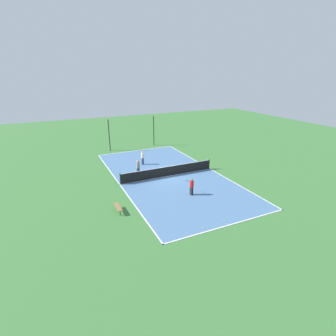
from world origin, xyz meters
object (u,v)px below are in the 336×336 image
(player_far_white, at_px, (143,157))
(tennis_ball_near_net, at_px, (166,147))
(player_coach_red, at_px, (192,186))
(tennis_net, at_px, (168,171))
(fence_post_back_left, at_px, (109,135))
(tennis_ball_left_sideline, at_px, (225,221))
(tennis_ball_far_baseline, at_px, (239,191))
(tennis_ball_right_alley, at_px, (203,227))
(fence_post_back_right, at_px, (154,131))
(bench, at_px, (118,207))
(player_baseline_gray, at_px, (138,167))

(player_far_white, xyz_separation_m, tennis_ball_near_net, (5.40, 5.30, -0.86))
(player_coach_red, bearing_deg, tennis_net, -12.98)
(player_coach_red, distance_m, fence_post_back_left, 17.05)
(tennis_net, bearing_deg, tennis_ball_left_sideline, -89.96)
(tennis_ball_far_baseline, bearing_deg, tennis_ball_right_alley, -149.37)
(tennis_ball_near_net, distance_m, fence_post_back_right, 3.06)
(tennis_net, bearing_deg, bench, -142.87)
(tennis_ball_left_sideline, distance_m, fence_post_back_left, 21.86)
(tennis_ball_right_alley, xyz_separation_m, fence_post_back_right, (5.10, 21.61, 2.08))
(tennis_net, height_order, player_coach_red, player_coach_red)
(tennis_ball_near_net, height_order, tennis_ball_left_sideline, same)
(tennis_ball_right_alley, bearing_deg, player_baseline_gray, 94.72)
(fence_post_back_right, bearing_deg, player_coach_red, -101.03)
(player_far_white, xyz_separation_m, tennis_ball_far_baseline, (5.44, -10.67, -0.86))
(bench, distance_m, fence_post_back_left, 17.27)
(bench, height_order, tennis_ball_near_net, bench)
(player_coach_red, height_order, fence_post_back_left, fence_post_back_left)
(player_coach_red, bearing_deg, fence_post_back_left, -1.89)
(fence_post_back_left, height_order, fence_post_back_right, same)
(tennis_ball_near_net, xyz_separation_m, fence_post_back_left, (-7.51, 2.00, 2.08))
(bench, distance_m, fence_post_back_right, 19.61)
(tennis_ball_left_sideline, bearing_deg, bench, 144.86)
(player_baseline_gray, height_order, player_far_white, player_baseline_gray)
(player_coach_red, xyz_separation_m, fence_post_back_left, (-3.23, 16.70, 1.26))
(player_coach_red, height_order, fence_post_back_right, fence_post_back_right)
(bench, bearing_deg, fence_post_back_right, -30.41)
(bench, bearing_deg, tennis_ball_left_sideline, -125.14)
(bench, xyz_separation_m, player_coach_red, (6.63, 0.14, 0.50))
(player_baseline_gray, bearing_deg, tennis_ball_left_sideline, 6.92)
(player_far_white, distance_m, fence_post_back_left, 7.69)
(bench, relative_size, tennis_ball_near_net, 21.67)
(tennis_ball_near_net, height_order, fence_post_back_left, fence_post_back_left)
(player_coach_red, bearing_deg, tennis_ball_near_net, -29.05)
(tennis_net, height_order, tennis_ball_far_baseline, tennis_net)
(tennis_ball_far_baseline, xyz_separation_m, fence_post_back_left, (-7.55, 17.96, 2.08))
(tennis_ball_near_net, xyz_separation_m, tennis_ball_left_sideline, (-4.25, -19.52, 0.00))
(bench, xyz_separation_m, tennis_ball_right_alley, (4.78, -4.77, -0.33))
(tennis_ball_right_alley, bearing_deg, bench, 135.06)
(bench, relative_size, fence_post_back_right, 0.34)
(player_baseline_gray, distance_m, tennis_ball_near_net, 11.05)
(fence_post_back_left, distance_m, fence_post_back_right, 6.49)
(tennis_ball_near_net, relative_size, fence_post_back_right, 0.02)
(player_baseline_gray, relative_size, fence_post_back_right, 0.40)
(tennis_ball_near_net, xyz_separation_m, tennis_ball_far_baseline, (0.04, -15.96, 0.00))
(tennis_net, height_order, fence_post_back_left, fence_post_back_left)
(bench, height_order, fence_post_back_left, fence_post_back_left)
(player_baseline_gray, relative_size, fence_post_back_left, 0.40)
(tennis_ball_far_baseline, distance_m, tennis_ball_right_alley, 7.16)
(player_coach_red, height_order, tennis_ball_right_alley, player_coach_red)
(fence_post_back_left, bearing_deg, tennis_ball_right_alley, -86.33)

